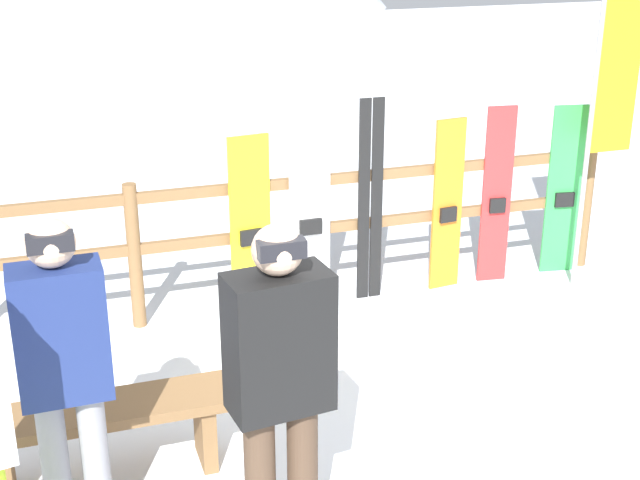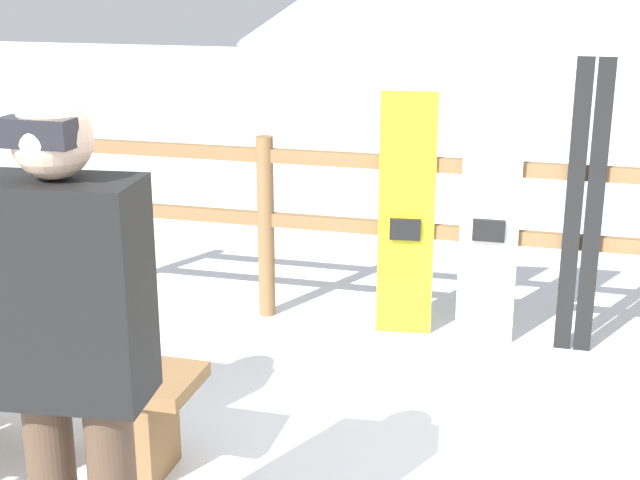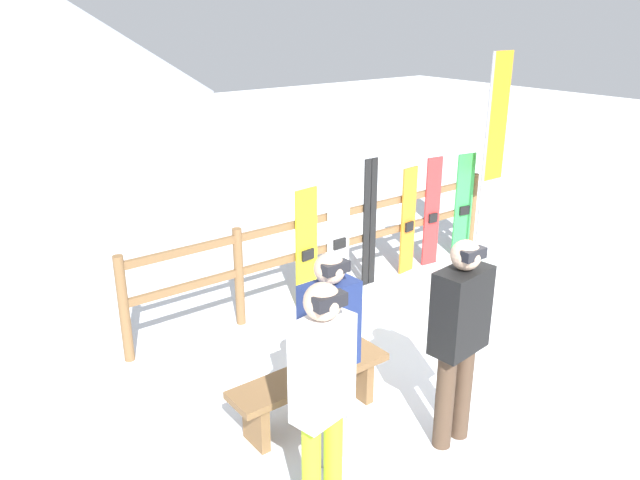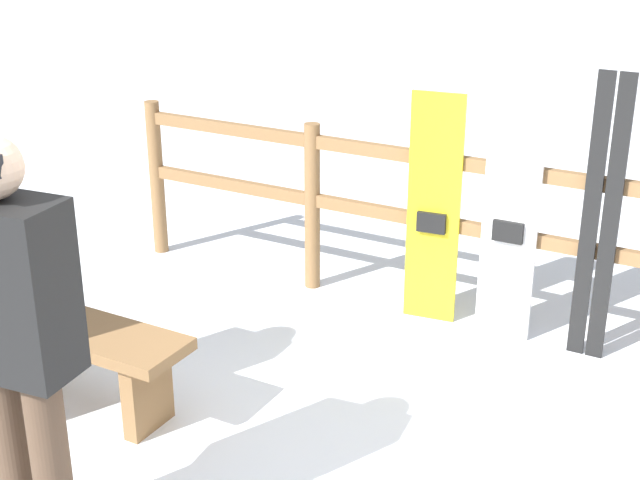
% 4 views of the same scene
% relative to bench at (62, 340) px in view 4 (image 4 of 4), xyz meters
% --- Properties ---
extents(fence, '(5.13, 0.10, 1.10)m').
position_rel_bench_xyz_m(fence, '(1.66, 1.83, 0.31)').
color(fence, brown).
rests_on(fence, ground).
extents(bench, '(1.42, 0.36, 0.46)m').
position_rel_bench_xyz_m(bench, '(0.00, 0.00, 0.00)').
color(bench, brown).
rests_on(bench, ground).
extents(person_black, '(0.48, 0.30, 1.70)m').
position_rel_bench_xyz_m(person_black, '(0.72, -0.89, 0.64)').
color(person_black, '#4C3828').
rests_on(person_black, ground).
extents(snowboard_yellow, '(0.31, 0.08, 1.39)m').
position_rel_bench_xyz_m(snowboard_yellow, '(1.25, 1.77, 0.35)').
color(snowboard_yellow, yellow).
rests_on(snowboard_yellow, ground).
extents(snowboard_white, '(0.32, 0.06, 1.46)m').
position_rel_bench_xyz_m(snowboard_white, '(1.71, 1.77, 0.38)').
color(snowboard_white, white).
rests_on(snowboard_white, ground).
extents(ski_pair_black, '(0.20, 0.02, 1.60)m').
position_rel_bench_xyz_m(ski_pair_black, '(2.19, 1.77, 0.46)').
color(ski_pair_black, black).
rests_on(ski_pair_black, ground).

